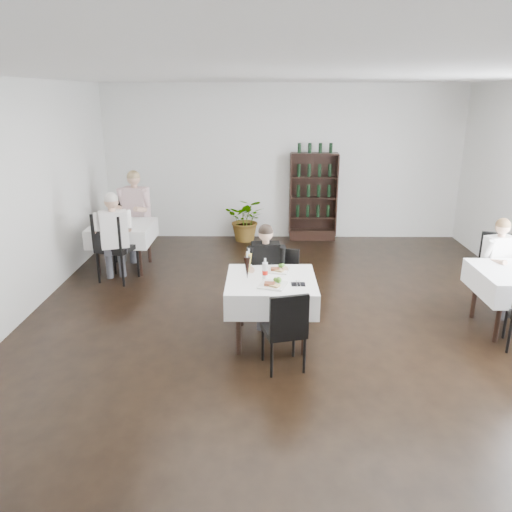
{
  "coord_description": "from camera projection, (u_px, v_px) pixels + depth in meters",
  "views": [
    {
      "loc": [
        -0.41,
        -5.38,
        2.81
      ],
      "look_at": [
        -0.48,
        0.2,
        0.98
      ],
      "focal_mm": 35.0,
      "sensor_mm": 36.0,
      "label": 1
    }
  ],
  "objects": [
    {
      "name": "main_table",
      "position": [
        271.0,
        291.0,
        5.8
      ],
      "size": [
        1.03,
        1.03,
        0.77
      ],
      "color": "black",
      "rests_on": "ground"
    },
    {
      "name": "pilsner_dark",
      "position": [
        247.0,
        268.0,
        5.7
      ],
      "size": [
        0.08,
        0.08,
        0.33
      ],
      "color": "black",
      "rests_on": "main_table"
    },
    {
      "name": "main_chair_near",
      "position": [
        286.0,
        326.0,
        5.16
      ],
      "size": [
        0.5,
        0.5,
        0.9
      ],
      "color": "black",
      "rests_on": "ground"
    },
    {
      "name": "potted_tree",
      "position": [
        247.0,
        219.0,
        9.85
      ],
      "size": [
        0.89,
        0.81,
        0.87
      ],
      "primitive_type": "imported",
      "rotation": [
        0.0,
        0.0,
        -0.18
      ],
      "color": "#295B1F",
      "rests_on": "ground"
    },
    {
      "name": "left_table",
      "position": [
        123.0,
        233.0,
        8.2
      ],
      "size": [
        0.98,
        0.98,
        0.77
      ],
      "color": "black",
      "rests_on": "ground"
    },
    {
      "name": "room_shell",
      "position": [
        299.0,
        217.0,
        5.52
      ],
      "size": [
        9.0,
        9.0,
        9.0
      ],
      "color": "black",
      "rests_on": "ground"
    },
    {
      "name": "diner_left_far",
      "position": [
        134.0,
        208.0,
        8.71
      ],
      "size": [
        0.65,
        0.69,
        1.54
      ],
      "color": "#3A3A41",
      "rests_on": "ground"
    },
    {
      "name": "right_chair_far",
      "position": [
        496.0,
        267.0,
        6.69
      ],
      "size": [
        0.62,
        0.62,
        1.03
      ],
      "color": "black",
      "rests_on": "ground"
    },
    {
      "name": "napkin_cutlery",
      "position": [
        298.0,
        284.0,
        5.58
      ],
      "size": [
        0.16,
        0.17,
        0.02
      ],
      "color": "black",
      "rests_on": "main_table"
    },
    {
      "name": "plate_far",
      "position": [
        278.0,
        270.0,
        5.99
      ],
      "size": [
        0.3,
        0.3,
        0.08
      ],
      "color": "white",
      "rests_on": "main_table"
    },
    {
      "name": "plate_near",
      "position": [
        273.0,
        284.0,
        5.53
      ],
      "size": [
        0.35,
        0.35,
        0.09
      ],
      "color": "white",
      "rests_on": "main_table"
    },
    {
      "name": "diner_left_near",
      "position": [
        114.0,
        231.0,
        7.49
      ],
      "size": [
        0.62,
        0.66,
        1.44
      ],
      "color": "#3A3A41",
      "rests_on": "ground"
    },
    {
      "name": "left_chair_far",
      "position": [
        124.0,
        223.0,
        8.85
      ],
      "size": [
        0.63,
        0.63,
        1.07
      ],
      "color": "black",
      "rests_on": "ground"
    },
    {
      "name": "main_chair_far",
      "position": [
        281.0,
        279.0,
        6.44
      ],
      "size": [
        0.5,
        0.51,
        0.91
      ],
      "color": "black",
      "rests_on": "ground"
    },
    {
      "name": "diner_main",
      "position": [
        266.0,
        267.0,
        6.24
      ],
      "size": [
        0.5,
        0.51,
        1.27
      ],
      "color": "#3A3A41",
      "rests_on": "ground"
    },
    {
      "name": "left_chair_near",
      "position": [
        113.0,
        243.0,
        7.6
      ],
      "size": [
        0.63,
        0.64,
        1.1
      ],
      "color": "black",
      "rests_on": "ground"
    },
    {
      "name": "pilsner_lager",
      "position": [
        249.0,
        264.0,
        5.85
      ],
      "size": [
        0.07,
        0.07,
        0.32
      ],
      "color": "gold",
      "rests_on": "main_table"
    },
    {
      "name": "diner_right_far",
      "position": [
        501.0,
        259.0,
        6.53
      ],
      "size": [
        0.54,
        0.57,
        1.28
      ],
      "color": "#3A3A41",
      "rests_on": "ground"
    },
    {
      "name": "coke_bottle",
      "position": [
        265.0,
        271.0,
        5.69
      ],
      "size": [
        0.07,
        0.07,
        0.26
      ],
      "color": "silver",
      "rests_on": "main_table"
    },
    {
      "name": "wine_shelf",
      "position": [
        313.0,
        198.0,
        9.81
      ],
      "size": [
        0.9,
        0.28,
        1.75
      ],
      "color": "black",
      "rests_on": "ground"
    }
  ]
}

